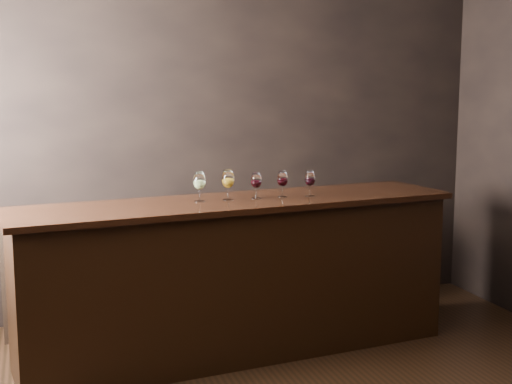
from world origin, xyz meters
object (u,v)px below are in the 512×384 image
object	(u,v)px
glass_amber	(228,180)
bar_counter	(237,280)
glass_white	(199,182)
glass_red_a	(256,181)
back_bar_shelf	(174,263)
glass_red_c	(310,179)
glass_red_b	(282,180)

from	to	relation	value
glass_amber	bar_counter	bearing A→B (deg)	-12.85
glass_white	glass_red_a	distance (m)	0.42
back_bar_shelf	glass_red_a	distance (m)	1.22
back_bar_shelf	glass_red_a	xyz separation A→B (m)	(0.45, -0.84, 0.77)
bar_counter	glass_white	world-z (taller)	glass_white
glass_white	glass_red_c	distance (m)	0.82
glass_amber	glass_red_a	xyz separation A→B (m)	(0.21, 0.01, -0.02)
glass_amber	glass_red_b	distance (m)	0.41
back_bar_shelf	glass_white	xyz separation A→B (m)	(0.03, -0.85, 0.79)
back_bar_shelf	glass_red_c	size ratio (longest dim) A/B	14.44
back_bar_shelf	glass_white	distance (m)	1.16
back_bar_shelf	glass_red_a	size ratio (longest dim) A/B	14.35
glass_red_b	glass_red_a	bearing A→B (deg)	-177.77
back_bar_shelf	bar_counter	bearing A→B (deg)	-71.12
glass_amber	glass_red_a	bearing A→B (deg)	1.84
glass_white	glass_amber	xyz separation A→B (m)	(0.21, 0.00, 0.00)
bar_counter	glass_red_b	size ratio (longest dim) A/B	16.40
bar_counter	back_bar_shelf	size ratio (longest dim) A/B	1.16
back_bar_shelf	glass_red_c	world-z (taller)	glass_red_c
bar_counter	glass_red_a	xyz separation A→B (m)	(0.15, 0.02, 0.71)
bar_counter	glass_amber	xyz separation A→B (m)	(-0.06, 0.01, 0.73)
back_bar_shelf	glass_amber	xyz separation A→B (m)	(0.23, -0.85, 0.79)
back_bar_shelf	glass_amber	world-z (taller)	glass_amber
back_bar_shelf	glass_red_c	xyz separation A→B (m)	(0.85, -0.85, 0.77)
glass_red_a	glass_red_b	bearing A→B (deg)	2.23
glass_white	back_bar_shelf	bearing A→B (deg)	91.89
back_bar_shelf	glass_red_b	bearing A→B (deg)	-52.21
glass_red_b	glass_white	bearing A→B (deg)	-178.47
glass_red_a	glass_red_b	distance (m)	0.20
glass_white	glass_red_b	world-z (taller)	glass_white
bar_counter	glass_red_a	size ratio (longest dim) A/B	16.65
glass_white	glass_amber	world-z (taller)	glass_amber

